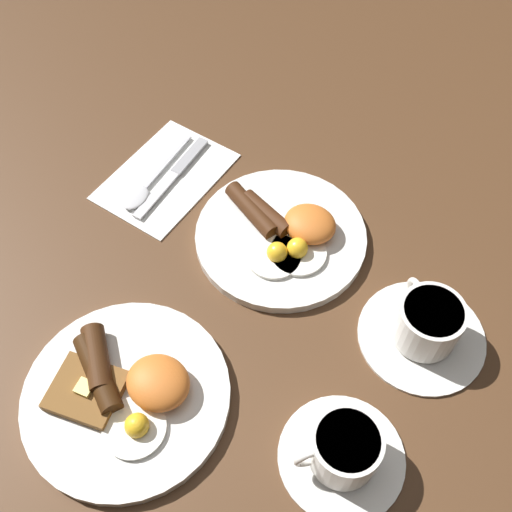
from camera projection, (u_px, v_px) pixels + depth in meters
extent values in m
plane|color=#4C301C|center=(280.00, 239.00, 0.88)|extent=(3.00, 3.00, 0.00)
cylinder|color=silver|center=(281.00, 236.00, 0.87)|extent=(0.25, 0.25, 0.01)
cylinder|color=white|center=(298.00, 252.00, 0.84)|extent=(0.08, 0.08, 0.01)
sphere|color=yellow|center=(297.00, 248.00, 0.84)|extent=(0.03, 0.03, 0.03)
cylinder|color=white|center=(274.00, 256.00, 0.84)|extent=(0.08, 0.08, 0.01)
sphere|color=yellow|center=(277.00, 252.00, 0.83)|extent=(0.03, 0.03, 0.03)
ellipsoid|color=orange|center=(310.00, 224.00, 0.85)|extent=(0.08, 0.07, 0.03)
cylinder|color=#3F2210|center=(252.00, 210.00, 0.87)|extent=(0.10, 0.07, 0.03)
cylinder|color=#442412|center=(266.00, 214.00, 0.87)|extent=(0.09, 0.05, 0.03)
cylinder|color=silver|center=(127.00, 396.00, 0.73)|extent=(0.26, 0.26, 0.01)
cylinder|color=white|center=(134.00, 428.00, 0.70)|extent=(0.08, 0.08, 0.01)
sphere|color=yellow|center=(137.00, 425.00, 0.69)|extent=(0.03, 0.03, 0.03)
ellipsoid|color=orange|center=(158.00, 383.00, 0.72)|extent=(0.08, 0.07, 0.04)
cylinder|color=#3B200E|center=(97.00, 358.00, 0.74)|extent=(0.08, 0.08, 0.03)
cylinder|color=#341C0A|center=(98.00, 373.00, 0.73)|extent=(0.10, 0.08, 0.03)
cube|color=brown|center=(87.00, 391.00, 0.72)|extent=(0.10, 0.09, 0.01)
cube|color=#F4E072|center=(85.00, 387.00, 0.72)|extent=(0.02, 0.02, 0.01)
cylinder|color=silver|center=(422.00, 336.00, 0.78)|extent=(0.17, 0.17, 0.01)
cylinder|color=silver|center=(428.00, 323.00, 0.75)|extent=(0.08, 0.08, 0.06)
cylinder|color=#56331E|center=(434.00, 311.00, 0.73)|extent=(0.07, 0.07, 0.00)
torus|color=silver|center=(415.00, 294.00, 0.78)|extent=(0.04, 0.04, 0.04)
cylinder|color=silver|center=(341.00, 457.00, 0.70)|extent=(0.15, 0.15, 0.01)
cylinder|color=silver|center=(345.00, 448.00, 0.67)|extent=(0.08, 0.08, 0.06)
cylinder|color=#56331E|center=(348.00, 440.00, 0.65)|extent=(0.07, 0.07, 0.00)
torus|color=silver|center=(311.00, 458.00, 0.66)|extent=(0.03, 0.04, 0.04)
cube|color=white|center=(166.00, 176.00, 0.95)|extent=(0.16, 0.22, 0.01)
cube|color=silver|center=(156.00, 195.00, 0.92)|extent=(0.02, 0.10, 0.00)
cube|color=#9E9EA3|center=(190.00, 156.00, 0.96)|extent=(0.02, 0.08, 0.01)
ellipsoid|color=silver|center=(135.00, 198.00, 0.91)|extent=(0.04, 0.05, 0.01)
cube|color=silver|center=(168.00, 161.00, 0.96)|extent=(0.01, 0.13, 0.00)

